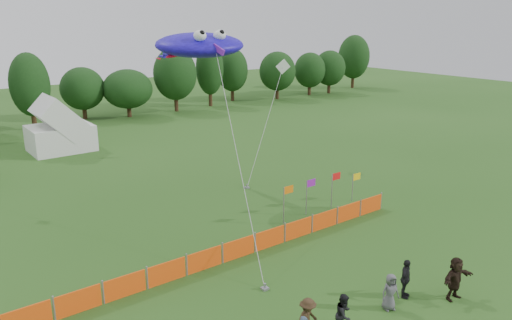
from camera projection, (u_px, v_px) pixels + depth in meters
ground at (345, 315)px, 20.25m from camera, size 160.00×160.00×0.00m
treeline at (53, 87)px, 54.45m from camera, size 104.57×8.78×8.36m
tent_right at (60, 130)px, 44.53m from camera, size 5.37×4.30×3.79m
barrier_fence at (238, 249)px, 24.97m from camera, size 21.90×0.06×1.00m
flag_row at (321, 189)px, 30.64m from camera, size 6.73×0.29×2.28m
spectator_b at (344, 315)px, 18.82m from camera, size 1.00×0.89×1.71m
spectator_c at (308, 320)px, 18.47m from camera, size 1.25×0.90×1.75m
spectator_d at (405, 279)px, 21.34m from camera, size 1.12×0.86×1.76m
spectator_e at (390, 292)px, 20.49m from camera, size 0.90×0.73×1.59m
spectator_f at (455, 278)px, 21.21m from camera, size 1.82×0.71×1.93m
stingray_kite at (197, 45)px, 31.76m from camera, size 7.91×20.00×10.97m
small_kite_white at (274, 96)px, 38.39m from camera, size 7.09×4.05×8.47m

